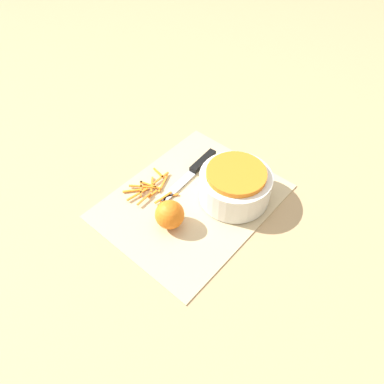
{
  "coord_description": "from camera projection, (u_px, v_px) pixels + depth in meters",
  "views": [
    {
      "loc": [
        0.47,
        0.4,
        0.73
      ],
      "look_at": [
        0.0,
        0.0,
        0.04
      ],
      "focal_mm": 35.0,
      "sensor_mm": 36.0,
      "label": 1
    }
  ],
  "objects": [
    {
      "name": "ground_plane",
      "position": [
        192.0,
        201.0,
        0.95
      ],
      "size": [
        4.0,
        4.0,
        0.0
      ],
      "primitive_type": "plane",
      "color": "tan"
    },
    {
      "name": "cutting_board",
      "position": [
        192.0,
        201.0,
        0.95
      ],
      "size": [
        0.44,
        0.35,
        0.01
      ],
      "color": "#CCB284",
      "rests_on": "ground_plane"
    },
    {
      "name": "bowl_speckled",
      "position": [
        235.0,
        185.0,
        0.93
      ],
      "size": [
        0.18,
        0.18,
        0.09
      ],
      "color": "silver",
      "rests_on": "cutting_board"
    },
    {
      "name": "knife",
      "position": [
        198.0,
        166.0,
        1.02
      ],
      "size": [
        0.23,
        0.03,
        0.02
      ],
      "rotation": [
        0.0,
        0.0,
        0.06
      ],
      "color": "black",
      "rests_on": "cutting_board"
    },
    {
      "name": "orange_left",
      "position": [
        170.0,
        215.0,
        0.87
      ],
      "size": [
        0.07,
        0.07,
        0.07
      ],
      "color": "orange",
      "rests_on": "cutting_board"
    },
    {
      "name": "peel_pile",
      "position": [
        152.0,
        189.0,
        0.97
      ],
      "size": [
        0.14,
        0.13,
        0.01
      ],
      "color": "orange",
      "rests_on": "cutting_board"
    }
  ]
}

